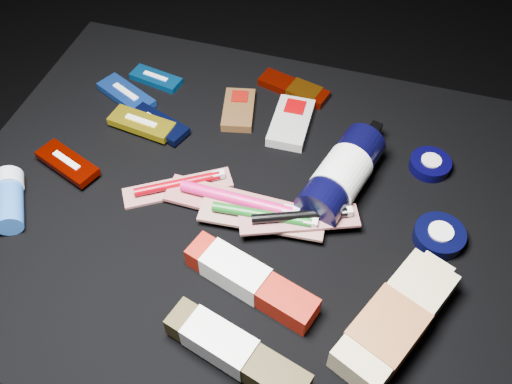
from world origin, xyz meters
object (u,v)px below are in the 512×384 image
(lotion_bottle, at_px, (342,175))
(toothpaste_carton_red, at_px, (245,278))
(bodywash_bottle, at_px, (394,322))
(deodorant_stick, at_px, (10,199))

(lotion_bottle, bearing_deg, toothpaste_carton_red, -98.43)
(bodywash_bottle, bearing_deg, lotion_bottle, 142.00)
(bodywash_bottle, distance_m, deodorant_stick, 0.64)
(toothpaste_carton_red, bearing_deg, lotion_bottle, 83.79)
(bodywash_bottle, height_order, toothpaste_carton_red, bodywash_bottle)
(bodywash_bottle, height_order, deodorant_stick, same)
(bodywash_bottle, distance_m, toothpaste_carton_red, 0.22)
(lotion_bottle, distance_m, bodywash_bottle, 0.26)
(lotion_bottle, height_order, bodywash_bottle, lotion_bottle)
(bodywash_bottle, bearing_deg, deodorant_stick, -159.18)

